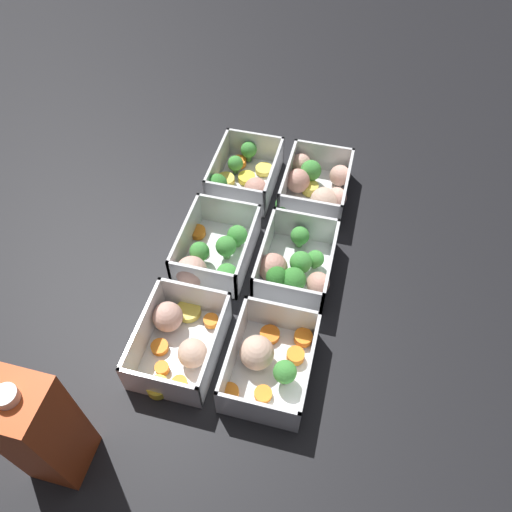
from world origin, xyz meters
TOP-DOWN VIEW (x-y plane):
  - ground_plane at (0.00, 0.00)m, footprint 4.00×4.00m
  - container_near_left at (-0.18, -0.06)m, footprint 0.15×0.12m
  - container_near_center at (-0.01, -0.06)m, footprint 0.15×0.12m
  - container_near_right at (0.18, -0.06)m, footprint 0.16×0.13m
  - container_far_left at (-0.18, 0.07)m, footprint 0.17×0.12m
  - container_far_center at (-0.02, 0.07)m, footprint 0.17×0.12m
  - container_far_right at (0.17, 0.07)m, footprint 0.15×0.11m
  - juice_carton at (-0.36, 0.16)m, footprint 0.07×0.07m

SIDE VIEW (x-z plane):
  - ground_plane at x=0.00m, z-range 0.00..0.00m
  - container_far_left at x=-0.18m, z-range -0.01..0.05m
  - container_far_right at x=0.17m, z-range -0.01..0.05m
  - container_near_left at x=-0.18m, z-range -0.01..0.05m
  - container_near_right at x=0.18m, z-range -0.01..0.06m
  - container_near_center at x=-0.01m, z-range -0.01..0.06m
  - container_far_center at x=-0.02m, z-range 0.00..0.06m
  - juice_carton at x=-0.36m, z-range -0.01..0.20m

